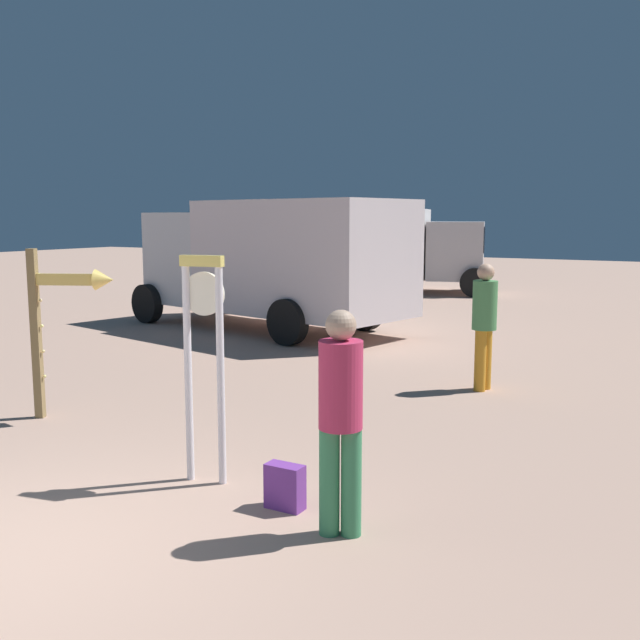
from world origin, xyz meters
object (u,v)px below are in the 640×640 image
Objects in this scene: person_near_clock at (341,411)px; person_distant at (484,320)px; backpack at (285,487)px; box_truck_far at (387,246)px; arrow_sign at (64,308)px; standing_clock at (204,346)px; box_truck_near at (274,258)px.

person_distant is at bearing 95.28° from person_near_clock.
backpack is 18.22m from box_truck_far.
backpack is at bearing -14.99° from arrow_sign.
standing_clock is 17.67m from box_truck_far.
standing_clock is at bearing -103.44° from person_distant.
arrow_sign is 4.63m from person_near_clock.
person_near_clock is 10.37m from box_truck_near.
person_distant is 6.48m from box_truck_near.
standing_clock is 1.02× the size of arrow_sign.
arrow_sign is 16.12m from box_truck_far.
standing_clock is at bearing -60.67° from box_truck_near.
standing_clock is 1.17× the size of person_distant.
box_truck_far is (-2.96, 15.85, 0.13)m from arrow_sign.
person_near_clock is 0.27× the size of box_truck_far.
box_truck_near is at bearing 103.09° from arrow_sign.
person_near_clock is at bearing -13.58° from standing_clock.
box_truck_near is at bearing 123.84° from backpack.
backpack is at bearing -68.16° from box_truck_far.
person_distant is (1.15, 4.80, -0.28)m from standing_clock.
box_truck_near is at bearing 150.58° from person_distant.
person_near_clock is (1.63, -0.39, -0.30)m from standing_clock.
box_truck_far is at bearing 98.47° from box_truck_near.
box_truck_near reaches higher than standing_clock.
arrow_sign is 0.32× the size of box_truck_far.
arrow_sign is at bearing -135.10° from person_distant.
person_near_clock is 0.26× the size of box_truck_near.
backpack is 5.04m from person_distant.
standing_clock is 2.95m from arrow_sign.
person_distant is 0.27× the size of box_truck_far.
person_near_clock is (4.45, -1.24, -0.38)m from arrow_sign.
person_distant is (-0.48, 5.19, 0.02)m from person_near_clock.
box_truck_far is at bearing 100.56° from arrow_sign.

